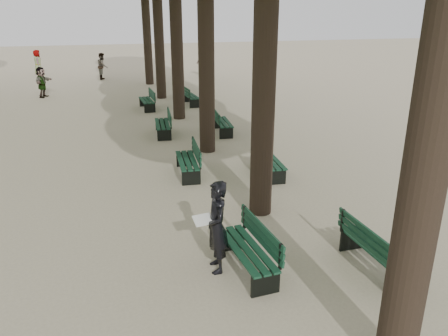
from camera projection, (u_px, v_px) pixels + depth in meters
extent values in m
plane|color=#BBAD8D|center=(241.00, 297.00, 7.31)|extent=(120.00, 120.00, 0.00)
cylinder|color=#33261C|center=(439.00, 88.00, 4.64)|extent=(0.52, 0.52, 7.50)
cylinder|color=#33261C|center=(265.00, 50.00, 9.14)|extent=(0.52, 0.52, 7.50)
cylinder|color=#33261C|center=(206.00, 37.00, 13.65)|extent=(0.52, 0.52, 7.50)
cylinder|color=#33261C|center=(176.00, 30.00, 18.16)|extent=(0.52, 0.52, 7.50)
cylinder|color=#33261C|center=(158.00, 26.00, 22.66)|extent=(0.52, 0.52, 7.50)
cylinder|color=#33261C|center=(146.00, 24.00, 27.17)|extent=(0.52, 0.52, 7.50)
cube|color=black|center=(246.00, 260.00, 7.99)|extent=(0.63, 1.83, 0.45)
cube|color=#0D2F20|center=(247.00, 249.00, 7.91)|extent=(0.65, 1.83, 0.04)
cube|color=#0D2F20|center=(261.00, 233.00, 7.91)|extent=(0.15, 1.80, 0.40)
cube|color=black|center=(187.00, 168.00, 12.65)|extent=(0.69, 1.84, 0.45)
cube|color=#0D2F20|center=(187.00, 160.00, 12.58)|extent=(0.71, 1.84, 0.04)
cube|color=#0D2F20|center=(196.00, 151.00, 12.54)|extent=(0.21, 1.80, 0.40)
cube|color=black|center=(163.00, 129.00, 16.72)|extent=(0.70, 1.84, 0.45)
cube|color=#0D2F20|center=(162.00, 124.00, 16.64)|extent=(0.72, 1.85, 0.04)
cube|color=#0D2F20|center=(169.00, 117.00, 16.60)|extent=(0.22, 1.79, 0.40)
cube|color=black|center=(147.00, 105.00, 21.10)|extent=(0.58, 1.82, 0.45)
cube|color=#0D2F20|center=(146.00, 100.00, 21.02)|extent=(0.60, 1.82, 0.04)
cube|color=#0D2F20|center=(152.00, 94.00, 21.01)|extent=(0.10, 1.80, 0.40)
cube|color=black|center=(377.00, 259.00, 8.00)|extent=(0.53, 1.80, 0.45)
cube|color=#0D2F20|center=(378.00, 248.00, 7.93)|extent=(0.55, 1.80, 0.04)
cube|color=#0D2F20|center=(366.00, 238.00, 7.76)|extent=(0.05, 1.80, 0.40)
cube|color=black|center=(269.00, 167.00, 12.70)|extent=(0.69, 1.84, 0.45)
cube|color=#0D2F20|center=(269.00, 160.00, 12.62)|extent=(0.71, 1.84, 0.04)
cube|color=#0D2F20|center=(260.00, 152.00, 12.48)|extent=(0.21, 1.80, 0.40)
cube|color=black|center=(223.00, 128.00, 16.98)|extent=(0.71, 1.85, 0.45)
cube|color=#0D2F20|center=(223.00, 122.00, 16.90)|extent=(0.73, 1.85, 0.04)
cube|color=#0D2F20|center=(216.00, 115.00, 16.76)|extent=(0.23, 1.79, 0.40)
cube|color=black|center=(191.00, 100.00, 22.11)|extent=(0.58, 1.82, 0.45)
cube|color=#0D2F20|center=(191.00, 96.00, 22.04)|extent=(0.60, 1.82, 0.04)
cube|color=#0D2F20|center=(186.00, 91.00, 21.86)|extent=(0.10, 1.80, 0.40)
imported|color=black|center=(217.00, 227.00, 7.81)|extent=(0.38, 0.71, 1.74)
cube|color=white|center=(203.00, 220.00, 7.69)|extent=(0.37, 0.29, 0.12)
imported|color=#262628|center=(103.00, 66.00, 30.17)|extent=(0.46, 0.91, 1.79)
imported|color=#262628|center=(203.00, 64.00, 31.26)|extent=(1.01, 1.05, 1.86)
imported|color=#262628|center=(42.00, 82.00, 23.86)|extent=(0.88, 1.55, 1.66)
imported|color=#262628|center=(38.00, 62.00, 32.30)|extent=(0.42, 0.90, 1.80)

